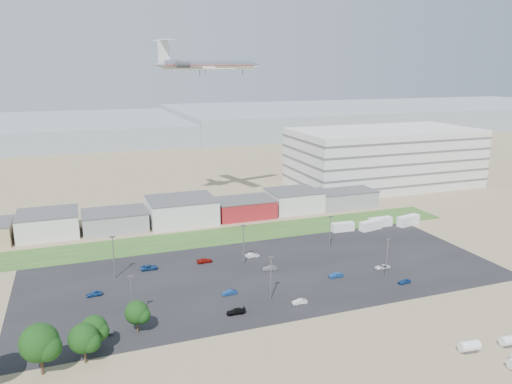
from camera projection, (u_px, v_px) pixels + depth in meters
name	position (u px, v px, depth m)	size (l,w,h in m)	color
ground	(278.00, 312.00, 107.02)	(700.00, 700.00, 0.00)	#93805D
parking_lot	(266.00, 273.00, 126.92)	(120.00, 50.00, 0.01)	black
grass_strip	(214.00, 237.00, 154.41)	(160.00, 16.00, 0.02)	#2E5A22
hills_backdrop	(175.00, 127.00, 406.33)	(700.00, 200.00, 9.00)	gray
building_row	(149.00, 214.00, 165.08)	(170.00, 20.00, 8.00)	silver
parking_garage	(384.00, 157.00, 220.61)	(80.00, 40.00, 25.00)	silver
storage_tank_nw	(469.00, 346.00, 91.67)	(3.83, 1.92, 2.30)	silver
storage_tank_ne	(509.00, 340.00, 93.68)	(3.63, 1.81, 2.18)	silver
box_trailer_a	(343.00, 227.00, 159.72)	(7.41, 2.32, 2.78)	silver
box_trailer_b	(371.00, 225.00, 160.97)	(7.83, 2.45, 2.94)	silver
box_trailer_c	(380.00, 222.00, 164.42)	(8.00, 2.50, 3.00)	silver
box_trailer_d	(408.00, 220.00, 165.80)	(8.52, 2.66, 3.19)	silver
tree_left	(40.00, 347.00, 83.87)	(7.03, 7.03, 10.54)	black
tree_mid	(84.00, 341.00, 87.46)	(5.66, 5.66, 8.49)	black
tree_right	(94.00, 331.00, 91.56)	(5.18, 5.18, 7.77)	black
tree_near	(137.00, 315.00, 97.80)	(5.02, 5.02, 7.53)	black
lightpole_front_l	(132.00, 298.00, 102.52)	(1.15, 0.48, 9.73)	slate
lightpole_front_m	(271.00, 278.00, 111.74)	(1.20, 0.50, 10.22)	slate
lightpole_front_r	(387.00, 259.00, 123.02)	(1.20, 0.50, 10.22)	slate
lightpole_back_l	(114.00, 257.00, 122.89)	(1.28, 0.54, 10.92)	slate
lightpole_back_m	(243.00, 245.00, 131.95)	(1.27, 0.53, 10.78)	slate
lightpole_back_r	(330.00, 233.00, 143.00)	(1.16, 0.48, 9.84)	slate
airliner	(210.00, 65.00, 177.92)	(44.11, 30.08, 13.03)	silver
parked_car_0	(382.00, 267.00, 129.58)	(1.94, 4.20, 1.17)	silver
parked_car_1	(336.00, 275.00, 124.44)	(1.29, 3.70, 1.22)	navy
parked_car_2	(404.00, 281.00, 120.93)	(1.32, 3.27, 1.11)	navy
parked_car_3	(236.00, 311.00, 105.94)	(1.67, 4.10, 1.19)	black
parked_car_4	(229.00, 292.00, 114.95)	(1.22, 3.49, 1.15)	navy
parked_car_5	(94.00, 294.00, 114.27)	(1.43, 3.56, 1.21)	navy
parked_car_6	(205.00, 261.00, 133.83)	(1.73, 4.27, 1.24)	maroon
parked_car_7	(270.00, 268.00, 128.75)	(1.29, 3.69, 1.22)	#595B5E
parked_car_9	(149.00, 267.00, 129.21)	(2.05, 4.45, 1.24)	navy
parked_car_10	(103.00, 332.00, 97.43)	(1.68, 4.13, 1.20)	#A5A5AA
parked_car_11	(252.00, 255.00, 137.61)	(1.34, 3.83, 1.26)	silver
parked_car_13	(300.00, 302.00, 110.43)	(1.18, 3.38, 1.11)	silver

